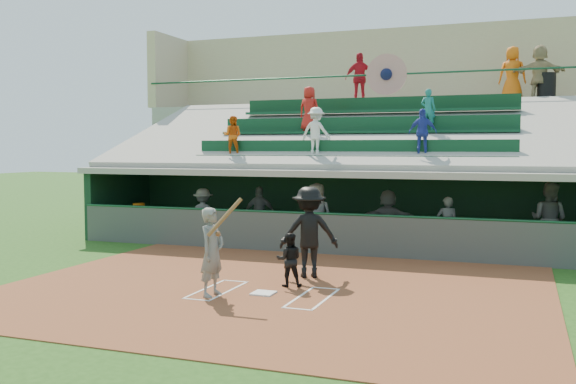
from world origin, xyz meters
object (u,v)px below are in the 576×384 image
(batter_at_plate, at_px, (212,251))
(home_plate, at_px, (263,293))
(catcher, at_px, (289,260))
(trash_bin, at_px, (546,86))
(water_cooler, at_px, (139,209))
(white_table, at_px, (141,226))

(batter_at_plate, bearing_deg, home_plate, 29.52)
(batter_at_plate, relative_size, catcher, 1.74)
(home_plate, distance_m, batter_at_plate, 1.32)
(trash_bin, bearing_deg, water_cooler, -150.19)
(water_cooler, xyz_separation_m, trash_bin, (12.24, 7.01, 4.12))
(white_table, bearing_deg, batter_at_plate, -39.15)
(home_plate, bearing_deg, catcher, 73.49)
(home_plate, relative_size, white_table, 0.52)
(water_cooler, bearing_deg, white_table, 71.20)
(batter_at_plate, height_order, water_cooler, batter_at_plate)
(batter_at_plate, xyz_separation_m, white_table, (-5.83, 6.46, -0.50))
(batter_at_plate, bearing_deg, catcher, 49.69)
(white_table, distance_m, water_cooler, 0.55)
(batter_at_plate, bearing_deg, trash_bin, 64.55)
(home_plate, distance_m, water_cooler, 9.00)
(white_table, bearing_deg, home_plate, -32.88)
(white_table, bearing_deg, water_cooler, -100.04)
(catcher, xyz_separation_m, white_table, (-6.95, 5.14, -0.18))
(catcher, relative_size, trash_bin, 1.20)
(catcher, relative_size, white_table, 1.37)
(water_cooler, height_order, trash_bin, trash_bin)
(home_plate, xyz_separation_m, trash_bin, (5.51, 12.92, 5.03))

